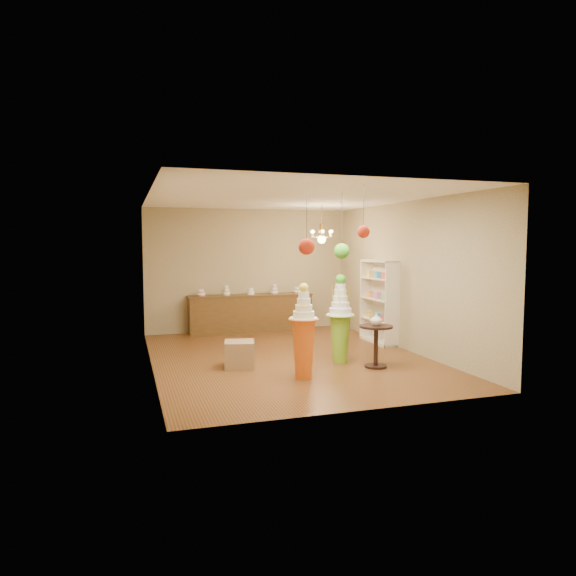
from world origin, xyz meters
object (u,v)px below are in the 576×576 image
object	(u,v)px
sideboard	(251,313)
round_table	(376,340)
pedestal_orange	(304,340)
pedestal_green	(340,326)

from	to	relation	value
sideboard	round_table	xyz separation A→B (m)	(1.23, -4.18, -0.00)
sideboard	round_table	world-z (taller)	sideboard
pedestal_orange	round_table	xyz separation A→B (m)	(1.44, 0.28, -0.14)
sideboard	pedestal_green	bearing A→B (deg)	-77.61
pedestal_orange	sideboard	distance (m)	4.46
sideboard	pedestal_orange	bearing A→B (deg)	-92.69
pedestal_green	round_table	size ratio (longest dim) A/B	2.13
pedestal_green	round_table	distance (m)	0.73
pedestal_orange	sideboard	bearing A→B (deg)	87.31
pedestal_green	sideboard	distance (m)	3.71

